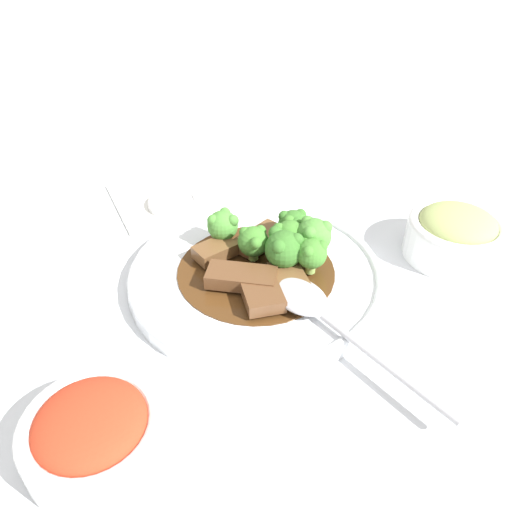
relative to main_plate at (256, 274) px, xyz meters
The scene contains 19 objects.
ground_plane 0.01m from the main_plate, ahead, with size 4.00×4.00×0.00m, color silver.
main_plate is the anchor object (origin of this frame).
beef_strip_0 0.03m from the main_plate, 118.78° to the left, with size 0.07×0.07×0.01m.
beef_strip_1 0.05m from the main_plate, 34.34° to the left, with size 0.03×0.05×0.01m.
beef_strip_2 0.05m from the main_plate, 37.35° to the right, with size 0.05×0.07×0.01m.
beef_strip_3 0.05m from the main_plate, 160.95° to the right, with size 0.06×0.05×0.01m.
beef_strip_4 0.05m from the main_plate, 154.84° to the left, with size 0.06×0.05×0.01m.
broccoli_floret_0 0.05m from the main_plate, 123.46° to the right, with size 0.04×0.04×0.04m.
broccoli_floret_1 0.04m from the main_plate, 20.49° to the right, with size 0.03×0.03×0.04m.
broccoli_floret_2 0.06m from the main_plate, 84.34° to the right, with size 0.04×0.04×0.04m.
broccoli_floret_3 0.07m from the main_plate, 107.94° to the right, with size 0.04×0.04×0.05m.
broccoli_floret_4 0.07m from the main_plate, 74.04° to the right, with size 0.03×0.03×0.04m.
broccoli_floret_5 0.07m from the main_plate, ahead, with size 0.03×0.03×0.04m.
broccoli_floret_6 0.07m from the main_plate, 129.31° to the right, with size 0.03×0.03×0.04m.
serving_spoon 0.09m from the main_plate, behind, with size 0.21×0.05×0.01m.
side_bowl_kimchi 0.24m from the main_plate, 118.17° to the left, with size 0.11×0.11×0.05m.
side_bowl_appetizer 0.23m from the main_plate, 109.70° to the right, with size 0.11×0.11×0.06m.
sauce_dish 0.19m from the main_plate, ahead, with size 0.07×0.07×0.01m.
paper_napkin 0.22m from the main_plate, 10.09° to the left, with size 0.15×0.10×0.01m.
Camera 1 is at (-0.36, 0.22, 0.35)m, focal length 35.00 mm.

